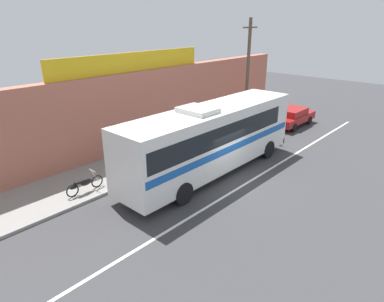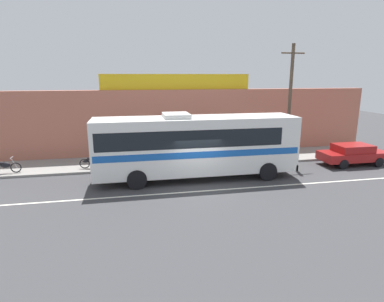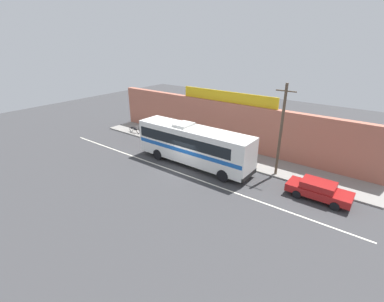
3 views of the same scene
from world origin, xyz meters
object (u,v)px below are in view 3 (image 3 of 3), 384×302
(intercity_bus, at_px, (193,144))
(motorcycle_orange, at_px, (167,138))
(pedestrian_far_left, at_px, (196,135))
(motorcycle_blue, at_px, (134,129))
(parked_car, at_px, (319,190))
(utility_pole, at_px, (281,130))

(intercity_bus, bearing_deg, motorcycle_orange, 154.25)
(pedestrian_far_left, bearing_deg, motorcycle_blue, -169.28)
(parked_car, xyz_separation_m, utility_pole, (-3.88, 1.77, 3.37))
(utility_pole, bearing_deg, pedestrian_far_left, 169.97)
(parked_car, bearing_deg, motorcycle_orange, 173.04)
(intercity_bus, height_order, motorcycle_blue, intercity_bus)
(utility_pole, xyz_separation_m, motorcycle_blue, (-17.99, 0.16, -3.54))
(motorcycle_blue, relative_size, motorcycle_orange, 0.98)
(motorcycle_orange, bearing_deg, pedestrian_far_left, 25.27)
(intercity_bus, relative_size, parked_car, 2.57)
(parked_car, bearing_deg, intercity_bus, -175.96)
(parked_car, bearing_deg, pedestrian_far_left, 165.61)
(motorcycle_blue, xyz_separation_m, motorcycle_orange, (5.17, 0.11, 0.00))
(intercity_bus, bearing_deg, motorcycle_blue, 166.20)
(parked_car, distance_m, pedestrian_far_left, 14.06)
(parked_car, xyz_separation_m, pedestrian_far_left, (-13.62, 3.49, 0.35))
(parked_car, distance_m, motorcycle_orange, 16.82)
(utility_pole, bearing_deg, motorcycle_blue, 179.49)
(parked_car, distance_m, utility_pole, 5.44)
(intercity_bus, bearing_deg, utility_pole, 19.96)
(intercity_bus, xyz_separation_m, parked_car, (10.88, 0.77, -1.33))
(motorcycle_blue, bearing_deg, utility_pole, -0.51)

